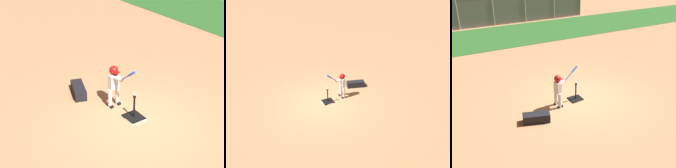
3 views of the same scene
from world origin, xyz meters
The scene contains 9 objects.
ground_plane centered at (0.00, 0.00, 0.00)m, with size 90.00×90.00×0.00m, color #AD7F56.
grass_outfield_strip centered at (0.00, 9.05, 0.01)m, with size 56.00×4.99×0.02m, color #286026.
backstop_fence centered at (0.00, 11.94, 1.09)m, with size 14.42×0.08×2.09m.
home_plate centered at (-0.20, 0.02, 0.01)m, with size 0.44×0.44×0.02m, color white.
batting_tee centered at (-0.24, 0.02, 0.08)m, with size 0.48×0.43×0.64m.
batter_child centered at (-0.97, -0.08, 0.74)m, with size 0.92×0.37×1.32m.
baseball centered at (-0.24, 0.02, 0.68)m, with size 0.07×0.07×0.07m, color white.
bleachers_center centered at (1.48, 13.96, 0.49)m, with size 3.04×1.75×1.00m.
equipment_bag centered at (-2.01, -0.59, 0.14)m, with size 0.84×0.32×0.28m, color black.
Camera 3 is at (-4.45, -6.97, 4.73)m, focal length 42.00 mm.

